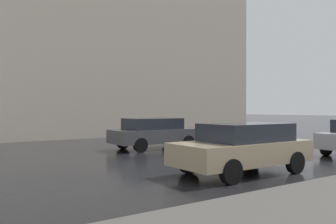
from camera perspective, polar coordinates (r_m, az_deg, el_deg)
name	(u,v)px	position (r m, az deg, el deg)	size (l,w,h in m)	color
car_dark_grey	(155,132)	(15.48, -2.28, -3.48)	(1.85, 4.10, 1.41)	#4C4C51
car_champagne	(243,147)	(9.73, 12.65, -5.75)	(1.85, 4.10, 1.41)	tan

